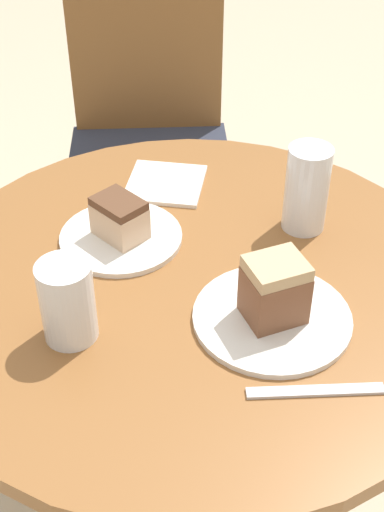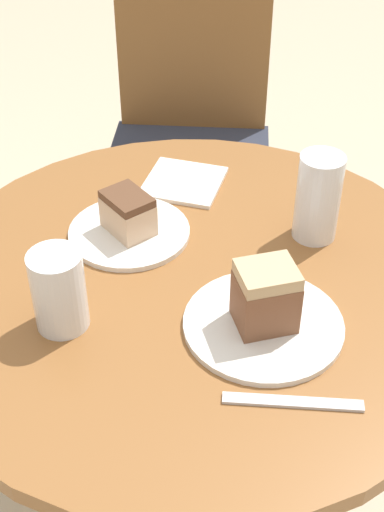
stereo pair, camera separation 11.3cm
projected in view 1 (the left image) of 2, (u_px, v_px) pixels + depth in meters
The scene contains 10 objects.
table at pixel (192, 350), 1.26m from camera, with size 0.90×0.90×0.74m.
chair at pixel (149, 140), 2.00m from camera, with size 0.47×0.48×0.94m.
plate_near at pixel (272, 318), 1.07m from camera, with size 0.24×0.24×0.01m.
plate_far at pixel (121, 237), 1.23m from camera, with size 0.21×0.21×0.01m.
cake_slice_near at pixel (275, 290), 1.03m from camera, with size 0.10×0.10×0.10m.
cake_slice_far at pixel (119, 218), 1.20m from camera, with size 0.11×0.11×0.07m.
glass_lemonade at pixel (306, 193), 1.22m from camera, with size 0.08×0.08×0.16m.
glass_water at pixel (68, 306), 1.02m from camera, with size 0.08×0.08×0.13m.
napkin_stack at pixel (166, 183), 1.36m from camera, with size 0.16×0.16×0.01m.
fork at pixel (315, 391), 0.96m from camera, with size 0.19×0.02×0.00m.
Camera 1 is at (-0.02, -0.88, 1.48)m, focal length 50.00 mm.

